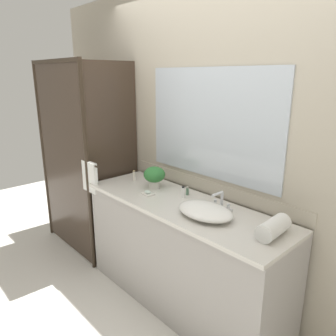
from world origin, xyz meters
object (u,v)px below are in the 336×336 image
Objects in this scene: faucet at (221,203)px; potted_plant at (154,176)px; amenity_bottle_lotion at (187,191)px; rolled_towel_near_edge at (273,228)px; sink_basin at (205,211)px; amenity_bottle_body_wash at (134,176)px; amenity_bottle_conditioner at (183,192)px; soap_dish at (148,193)px.

faucet is 0.70m from potted_plant.
amenity_bottle_lotion is 0.86m from rolled_towel_near_edge.
potted_plant is 2.65× the size of amenity_bottle_lotion.
sink_basin is 4.35× the size of amenity_bottle_body_wash.
sink_basin is 4.43× the size of amenity_bottle_conditioner.
sink_basin is 5.98× the size of amenity_bottle_lotion.
amenity_bottle_lotion is at bearing 150.85° from sink_basin.
amenity_bottle_body_wash reaches higher than amenity_bottle_conditioner.
amenity_bottle_lotion is at bearing 15.11° from potted_plant.
sink_basin is at bearing -90.00° from faucet.
potted_plant is 1.17m from rolled_towel_near_edge.
amenity_bottle_body_wash is at bearing -170.98° from amenity_bottle_lotion.
amenity_bottle_body_wash reaches higher than amenity_bottle_lotion.
amenity_bottle_lotion is at bearing 171.55° from rolled_towel_near_edge.
amenity_bottle_body_wash is at bearing 173.34° from sink_basin.
soap_dish is (0.09, -0.15, -0.10)m from potted_plant.
potted_plant is at bearing -175.81° from faucet.
amenity_bottle_conditioner is (-0.36, 0.14, 0.00)m from sink_basin.
faucet is 0.38m from amenity_bottle_lotion.
sink_basin is at bearing -10.13° from potted_plant.
amenity_bottle_conditioner reaches higher than soap_dish.
faucet is 1.70× the size of soap_dish.
amenity_bottle_lotion is 0.28× the size of rolled_towel_near_edge.
sink_basin is 0.98m from amenity_bottle_body_wash.
amenity_bottle_conditioner is at bearing 2.62° from potted_plant.
faucet is at bearing 90.00° from sink_basin.
amenity_bottle_conditioner is 0.83m from rolled_towel_near_edge.
amenity_bottle_conditioner is at bearing 34.54° from soap_dish.
amenity_bottle_body_wash is (-0.38, 0.14, 0.03)m from soap_dish.
amenity_bottle_conditioner is at bearing 176.14° from rolled_towel_near_edge.
potted_plant reaches higher than amenity_bottle_conditioner.
amenity_bottle_lotion is (-0.38, 0.21, -0.01)m from sink_basin.
sink_basin is 4.27× the size of soap_dish.
potted_plant reaches higher than soap_dish.
soap_dish is 1.40× the size of amenity_bottle_lotion.
sink_basin is 0.17m from faucet.
soap_dish is at bearing -20.83° from amenity_bottle_body_wash.
potted_plant is 0.74× the size of rolled_towel_near_edge.
faucet reaches higher than soap_dish.
faucet is at bearing -5.31° from amenity_bottle_lotion.
soap_dish is 0.30m from amenity_bottle_conditioner.
faucet is 0.64m from soap_dish.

